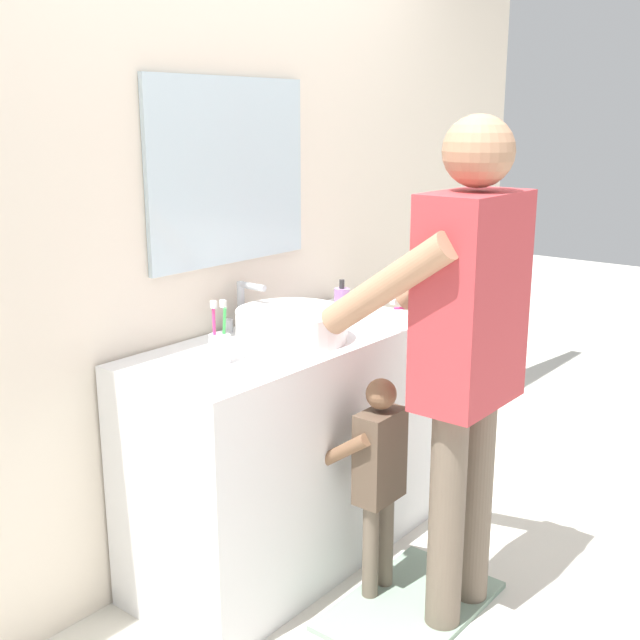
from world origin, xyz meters
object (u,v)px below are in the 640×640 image
Objects in this scene: child_toddler at (378,469)px; adult_parent at (465,332)px; soap_bottle at (342,304)px; toothbrush_cup at (220,347)px.

adult_parent reaches higher than child_toddler.
child_toddler is (-0.32, -0.40, -0.46)m from soap_bottle.
toothbrush_cup reaches higher than soap_bottle.
adult_parent is at bearing -110.10° from soap_bottle.
child_toddler is at bearing -47.81° from toothbrush_cup.
adult_parent reaches higher than soap_bottle.
soap_bottle is (0.67, 0.02, 0.01)m from toothbrush_cup.
soap_bottle is at bearing 51.30° from child_toddler.
soap_bottle reaches higher than child_toddler.
soap_bottle is 0.69m from child_toddler.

